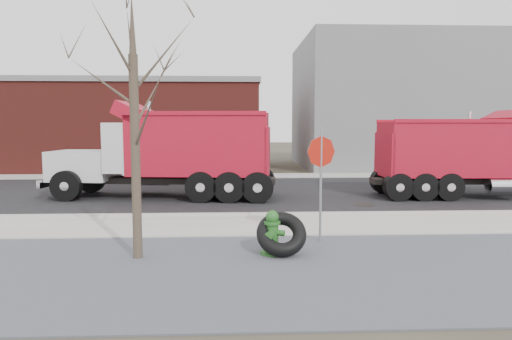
{
  "coord_description": "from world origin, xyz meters",
  "views": [
    {
      "loc": [
        -1.24,
        -11.56,
        2.65
      ],
      "look_at": [
        -0.68,
        1.17,
        1.4
      ],
      "focal_mm": 32.0,
      "sensor_mm": 36.0,
      "label": 1
    }
  ],
  "objects_px": {
    "dump_truck_red_b": "(173,150)",
    "stop_sign": "(321,163)",
    "fire_hydrant": "(272,235)",
    "truck_tire": "(281,234)",
    "dump_truck_red_a": "(470,154)"
  },
  "relations": [
    {
      "from": "dump_truck_red_b",
      "to": "stop_sign",
      "type": "bearing_deg",
      "value": 128.71
    },
    {
      "from": "fire_hydrant",
      "to": "truck_tire",
      "type": "bearing_deg",
      "value": 8.37
    },
    {
      "from": "truck_tire",
      "to": "dump_truck_red_a",
      "type": "relative_size",
      "value": 0.13
    },
    {
      "from": "fire_hydrant",
      "to": "dump_truck_red_b",
      "type": "relative_size",
      "value": 0.11
    },
    {
      "from": "truck_tire",
      "to": "dump_truck_red_b",
      "type": "relative_size",
      "value": 0.13
    },
    {
      "from": "stop_sign",
      "to": "fire_hydrant",
      "type": "bearing_deg",
      "value": -138.65
    },
    {
      "from": "stop_sign",
      "to": "dump_truck_red_b",
      "type": "bearing_deg",
      "value": 123.56
    },
    {
      "from": "truck_tire",
      "to": "dump_truck_red_a",
      "type": "distance_m",
      "value": 10.64
    },
    {
      "from": "fire_hydrant",
      "to": "truck_tire",
      "type": "xyz_separation_m",
      "value": [
        0.19,
        -0.04,
        0.02
      ]
    },
    {
      "from": "fire_hydrant",
      "to": "truck_tire",
      "type": "distance_m",
      "value": 0.19
    },
    {
      "from": "truck_tire",
      "to": "dump_truck_red_b",
      "type": "bearing_deg",
      "value": 113.01
    },
    {
      "from": "fire_hydrant",
      "to": "stop_sign",
      "type": "xyz_separation_m",
      "value": [
        1.18,
        1.01,
        1.37
      ]
    },
    {
      "from": "fire_hydrant",
      "to": "dump_truck_red_b",
      "type": "distance_m",
      "value": 8.24
    },
    {
      "from": "truck_tire",
      "to": "fire_hydrant",
      "type": "bearing_deg",
      "value": 168.19
    },
    {
      "from": "stop_sign",
      "to": "dump_truck_red_a",
      "type": "relative_size",
      "value": 0.34
    }
  ]
}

